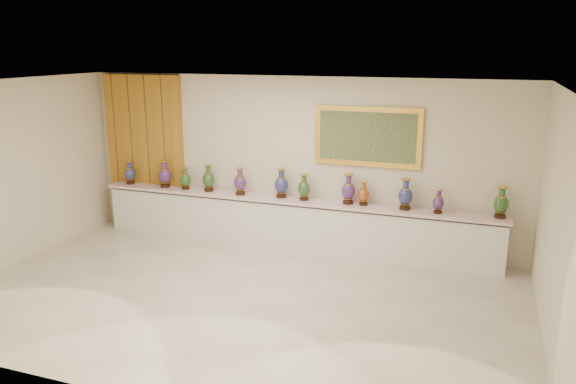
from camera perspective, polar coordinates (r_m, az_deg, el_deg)
name	(u,v)px	position (r m, az deg, el deg)	size (l,w,h in m)	color
ground	(239,299)	(8.18, -5.04, -10.73)	(8.00, 8.00, 0.00)	beige
room	(177,150)	(10.82, -11.22, 4.19)	(8.00, 8.00, 8.00)	beige
counter	(291,223)	(9.98, 0.28, -3.21)	(7.28, 0.48, 0.90)	white
vase_0	(130,174)	(11.26, -15.76, 1.81)	(0.26, 0.26, 0.45)	black
vase_1	(165,175)	(10.82, -12.41, 1.65)	(0.30, 0.30, 0.51)	black
vase_2	(186,179)	(10.61, -10.37, 1.27)	(0.22, 0.22, 0.41)	black
vase_3	(209,179)	(10.40, -8.07, 1.29)	(0.29, 0.29, 0.49)	black
vase_4	(240,183)	(10.08, -4.88, 0.96)	(0.26, 0.26, 0.49)	black
vase_5	(281,185)	(9.85, -0.68, 0.76)	(0.30, 0.30, 0.52)	black
vase_6	(304,188)	(9.69, 1.65, 0.37)	(0.28, 0.28, 0.46)	black
vase_7	(348,191)	(9.51, 6.15, 0.14)	(0.30, 0.30, 0.51)	black
vase_8	(364,195)	(9.47, 7.69, -0.26)	(0.22, 0.22, 0.41)	black
vase_9	(405,196)	(9.32, 11.85, -0.37)	(0.28, 0.28, 0.52)	black
vase_10	(438,202)	(9.26, 15.03, -1.03)	(0.22, 0.22, 0.39)	black
vase_11	(501,204)	(9.29, 20.83, -1.13)	(0.26, 0.26, 0.50)	black
label_card	(249,196)	(9.98, -4.02, -0.45)	(0.10, 0.06, 0.00)	white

